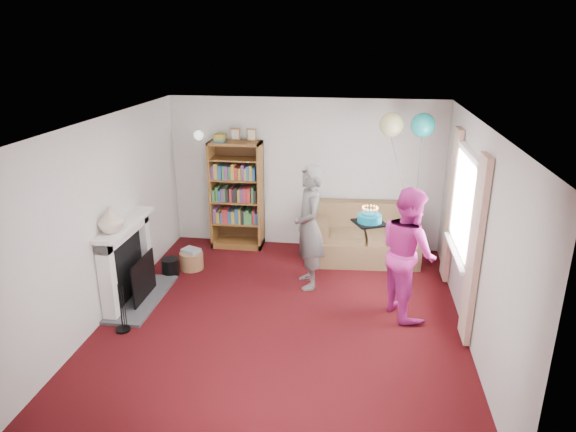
# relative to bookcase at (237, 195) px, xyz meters

# --- Properties ---
(ground) EXTENTS (5.00, 5.00, 0.00)m
(ground) POSITION_rel_bookcase_xyz_m (1.12, -2.30, -0.89)
(ground) COLOR #33070D
(ground) RESTS_ON ground
(wall_back) EXTENTS (4.50, 0.02, 2.50)m
(wall_back) POSITION_rel_bookcase_xyz_m (1.12, 0.21, 0.36)
(wall_back) COLOR silver
(wall_back) RESTS_ON ground
(wall_left) EXTENTS (0.02, 5.00, 2.50)m
(wall_left) POSITION_rel_bookcase_xyz_m (-1.14, -2.30, 0.36)
(wall_left) COLOR silver
(wall_left) RESTS_ON ground
(wall_right) EXTENTS (0.02, 5.00, 2.50)m
(wall_right) POSITION_rel_bookcase_xyz_m (3.38, -2.30, 0.36)
(wall_right) COLOR silver
(wall_right) RESTS_ON ground
(ceiling) EXTENTS (4.50, 5.00, 0.01)m
(ceiling) POSITION_rel_bookcase_xyz_m (1.12, -2.30, 1.61)
(ceiling) COLOR white
(ceiling) RESTS_ON wall_back
(fireplace) EXTENTS (0.55, 1.80, 1.12)m
(fireplace) POSITION_rel_bookcase_xyz_m (-0.97, -2.11, -0.38)
(fireplace) COLOR #3F3F42
(fireplace) RESTS_ON ground
(window_bay) EXTENTS (0.14, 2.02, 2.20)m
(window_bay) POSITION_rel_bookcase_xyz_m (3.33, -1.70, 0.31)
(window_bay) COLOR white
(window_bay) RESTS_ON ground
(wall_sconce) EXTENTS (0.16, 0.23, 0.16)m
(wall_sconce) POSITION_rel_bookcase_xyz_m (-0.63, 0.06, 0.99)
(wall_sconce) COLOR gold
(wall_sconce) RESTS_ON ground
(bookcase) EXTENTS (0.86, 0.42, 2.02)m
(bookcase) POSITION_rel_bookcase_xyz_m (0.00, 0.00, 0.00)
(bookcase) COLOR #472B14
(bookcase) RESTS_ON ground
(sofa) EXTENTS (1.66, 0.88, 0.88)m
(sofa) POSITION_rel_bookcase_xyz_m (2.15, -0.23, -0.56)
(sofa) COLOR brown
(sofa) RESTS_ON ground
(wicker_basket) EXTENTS (0.36, 0.36, 0.33)m
(wicker_basket) POSITION_rel_bookcase_xyz_m (-0.50, -1.04, -0.74)
(wicker_basket) COLOR #9B7048
(wicker_basket) RESTS_ON ground
(person_striped) EXTENTS (0.60, 0.75, 1.78)m
(person_striped) POSITION_rel_bookcase_xyz_m (1.35, -1.33, 0.00)
(person_striped) COLOR black
(person_striped) RESTS_ON ground
(person_magenta) EXTENTS (0.92, 1.01, 1.69)m
(person_magenta) POSITION_rel_bookcase_xyz_m (2.66, -1.92, -0.04)
(person_magenta) COLOR #C4278B
(person_magenta) RESTS_ON ground
(birthday_cake) EXTENTS (0.37, 0.37, 0.22)m
(birthday_cake) POSITION_rel_bookcase_xyz_m (2.17, -1.70, 0.30)
(birthday_cake) COLOR black
(birthday_cake) RESTS_ON ground
(balloons) EXTENTS (0.79, 0.35, 1.73)m
(balloons) POSITION_rel_bookcase_xyz_m (2.66, -0.51, 1.33)
(balloons) COLOR #3F3F3F
(balloons) RESTS_ON ground
(mantel_vase) EXTENTS (0.35, 0.35, 0.33)m
(mantel_vase) POSITION_rel_bookcase_xyz_m (-1.00, -2.45, 0.40)
(mantel_vase) COLOR beige
(mantel_vase) RESTS_ON fireplace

